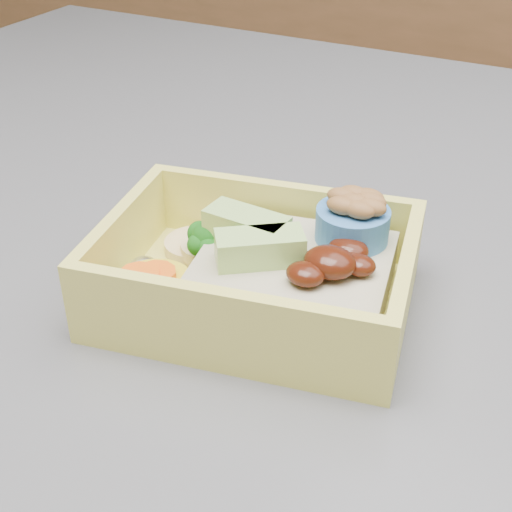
% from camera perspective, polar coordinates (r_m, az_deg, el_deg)
% --- Properties ---
extents(bento_box, '(0.18, 0.15, 0.06)m').
position_cam_1_polar(bento_box, '(0.38, 0.90, -1.30)').
color(bento_box, '#E6DE5F').
rests_on(bento_box, island).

